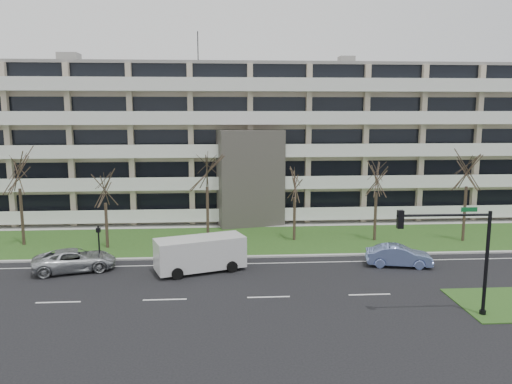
{
  "coord_description": "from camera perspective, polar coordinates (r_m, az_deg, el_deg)",
  "views": [
    {
      "loc": [
        -2.59,
        -27.59,
        10.75
      ],
      "look_at": [
        -0.06,
        10.0,
        4.59
      ],
      "focal_mm": 35.0,
      "sensor_mm": 36.0,
      "label": 1
    }
  ],
  "objects": [
    {
      "name": "tree_3",
      "position": [
        39.43,
        -5.64,
        3.24
      ],
      "size": [
        4.26,
        4.26,
        8.52
      ],
      "color": "#382B21",
      "rests_on": "ground"
    },
    {
      "name": "pedestrian_signal",
      "position": [
        36.4,
        -17.52,
        -5.33
      ],
      "size": [
        0.3,
        0.25,
        2.88
      ],
      "rotation": [
        0.0,
        0.0,
        -0.14
      ],
      "color": "black",
      "rests_on": "ground"
    },
    {
      "name": "white_van",
      "position": [
        34.09,
        -6.28,
        -6.72
      ],
      "size": [
        6.34,
        4.0,
        2.31
      ],
      "rotation": [
        0.0,
        0.0,
        0.33
      ],
      "color": "silver",
      "rests_on": "ground"
    },
    {
      "name": "traffic_signal",
      "position": [
        27.99,
        21.96,
        -5.8
      ],
      "size": [
        5.06,
        0.37,
        5.86
      ],
      "rotation": [
        0.0,
        0.0,
        -0.01
      ],
      "color": "black",
      "rests_on": "ground"
    },
    {
      "name": "sidewalk",
      "position": [
        47.39,
        -0.61,
        -3.77
      ],
      "size": [
        90.0,
        2.0,
        0.08
      ],
      "primitive_type": "cube",
      "color": "#B2B2AD",
      "rests_on": "ground"
    },
    {
      "name": "tree_5",
      "position": [
        41.97,
        13.66,
        2.08
      ],
      "size": [
        3.65,
        3.65,
        7.3
      ],
      "color": "#382B21",
      "rests_on": "ground"
    },
    {
      "name": "tree_1",
      "position": [
        43.49,
        -25.55,
        2.7
      ],
      "size": [
        4.14,
        4.14,
        8.28
      ],
      "color": "#382B21",
      "rests_on": "ground"
    },
    {
      "name": "apartment_building",
      "position": [
        53.07,
        -1.05,
        5.9
      ],
      "size": [
        60.5,
        15.1,
        18.75
      ],
      "color": "#C2B697",
      "rests_on": "ground"
    },
    {
      "name": "silver_pickup",
      "position": [
        36.23,
        -19.99,
        -7.31
      ],
      "size": [
        5.84,
        3.78,
        1.5
      ],
      "primitive_type": "imported",
      "rotation": [
        0.0,
        0.0,
        1.83
      ],
      "color": "#B7BABE",
      "rests_on": "ground"
    },
    {
      "name": "tree_6",
      "position": [
        44.03,
        23.05,
        2.91
      ],
      "size": [
        4.13,
        4.13,
        8.26
      ],
      "color": "#382B21",
      "rests_on": "ground"
    },
    {
      "name": "lane_edge_line",
      "position": [
        35.84,
        0.48,
        -8.16
      ],
      "size": [
        90.0,
        0.12,
        0.01
      ],
      "primitive_type": "cube",
      "color": "white",
      "rests_on": "ground"
    },
    {
      "name": "curb",
      "position": [
        37.25,
        0.3,
        -7.39
      ],
      "size": [
        90.0,
        0.35,
        0.12
      ],
      "primitive_type": "cube",
      "color": "#B2B2AD",
      "rests_on": "ground"
    },
    {
      "name": "ground",
      "position": [
        29.72,
        1.44,
        -11.92
      ],
      "size": [
        160.0,
        160.0,
        0.0
      ],
      "primitive_type": "plane",
      "color": "black",
      "rests_on": "ground"
    },
    {
      "name": "blue_sedan",
      "position": [
        36.46,
        16.0,
        -7.02
      ],
      "size": [
        4.7,
        2.39,
        1.48
      ],
      "primitive_type": "imported",
      "rotation": [
        0.0,
        0.0,
        1.38
      ],
      "color": "#7D94D9",
      "rests_on": "ground"
    },
    {
      "name": "tree_4",
      "position": [
        41.09,
        4.47,
        1.32
      ],
      "size": [
        3.27,
        3.27,
        6.53
      ],
      "color": "#382B21",
      "rests_on": "ground"
    },
    {
      "name": "grass_verge",
      "position": [
        42.06,
        -0.19,
        -5.47
      ],
      "size": [
        90.0,
        10.0,
        0.06
      ],
      "primitive_type": "cube",
      "color": "#224617",
      "rests_on": "ground"
    },
    {
      "name": "tree_2",
      "position": [
        40.36,
        -16.92,
        0.75
      ],
      "size": [
        3.25,
        3.25,
        6.49
      ],
      "color": "#382B21",
      "rests_on": "ground"
    }
  ]
}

